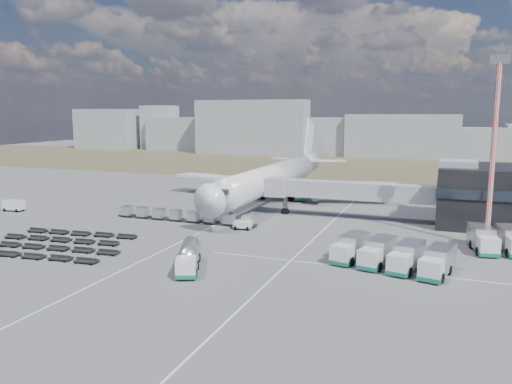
% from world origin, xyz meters
% --- Properties ---
extents(ground, '(420.00, 420.00, 0.00)m').
position_xyz_m(ground, '(0.00, 0.00, 0.00)').
color(ground, '#565659').
rests_on(ground, ground).
extents(grass_strip, '(420.00, 90.00, 0.01)m').
position_xyz_m(grass_strip, '(0.00, 110.00, 0.01)').
color(grass_strip, brown).
rests_on(grass_strip, ground).
extents(lane_markings, '(47.12, 110.00, 0.01)m').
position_xyz_m(lane_markings, '(9.77, 3.00, 0.01)').
color(lane_markings, silver).
rests_on(lane_markings, ground).
extents(jet_bridge, '(30.30, 3.80, 7.05)m').
position_xyz_m(jet_bridge, '(15.90, 20.42, 5.05)').
color(jet_bridge, '#939399').
rests_on(jet_bridge, ground).
extents(airliner, '(51.59, 64.53, 17.62)m').
position_xyz_m(airliner, '(0.00, 32.38, 5.29)').
color(airliner, silver).
rests_on(airliner, ground).
extents(skyline, '(291.30, 25.88, 24.34)m').
position_xyz_m(skyline, '(-11.45, 151.35, 9.52)').
color(skyline, '#92969F').
rests_on(skyline, ground).
extents(fuel_tanker, '(6.02, 9.64, 3.07)m').
position_xyz_m(fuel_tanker, '(5.30, -15.80, 1.53)').
color(fuel_tanker, silver).
rests_on(fuel_tanker, ground).
extents(pushback_tug, '(3.11, 2.00, 1.35)m').
position_xyz_m(pushback_tug, '(3.57, 5.88, 0.68)').
color(pushback_tug, silver).
rests_on(pushback_tug, ground).
extents(utility_van, '(4.13, 2.17, 2.15)m').
position_xyz_m(utility_van, '(-43.70, 4.16, 1.08)').
color(utility_van, silver).
rests_on(utility_van, ground).
extents(catering_truck, '(4.68, 6.97, 2.96)m').
position_xyz_m(catering_truck, '(4.56, 36.73, 1.52)').
color(catering_truck, silver).
rests_on(catering_truck, ground).
extents(service_trucks_near, '(14.89, 10.44, 3.00)m').
position_xyz_m(service_trucks_near, '(28.43, -6.33, 1.63)').
color(service_trucks_near, silver).
rests_on(service_trucks_near, ground).
extents(service_trucks_far, '(7.69, 8.70, 3.08)m').
position_xyz_m(service_trucks_far, '(41.25, 5.99, 1.67)').
color(service_trucks_far, silver).
rests_on(service_trucks_far, ground).
extents(uld_row, '(26.61, 1.92, 1.80)m').
position_xyz_m(uld_row, '(-8.19, 7.64, 1.08)').
color(uld_row, black).
rests_on(uld_row, ground).
extents(baggage_dollies, '(24.09, 16.04, 0.71)m').
position_xyz_m(baggage_dollies, '(-18.44, -13.33, 0.35)').
color(baggage_dollies, black).
rests_on(baggage_dollies, ground).
extents(floodlight_mast, '(2.52, 2.06, 26.64)m').
position_xyz_m(floodlight_mast, '(40.11, 8.51, 13.35)').
color(floodlight_mast, red).
rests_on(floodlight_mast, ground).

